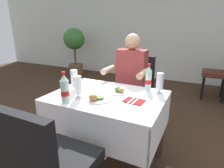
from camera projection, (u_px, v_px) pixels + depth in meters
ground_plane at (94, 164)px, 1.92m from camera, size 11.00×11.00×0.00m
back_wall at (169, 15)px, 4.41m from camera, size 11.00×0.12×3.13m
main_dining_table at (107, 113)px, 1.81m from camera, size 1.04×0.77×0.73m
chair_far_diner_seat at (134, 89)px, 2.47m from camera, size 0.44×0.50×0.97m
chair_near_camera_side at (49, 164)px, 1.15m from camera, size 0.44×0.50×0.97m
seated_diner_far at (130, 79)px, 2.34m from camera, size 0.50×0.46×1.26m
plate_near_camera at (97, 98)px, 1.63m from camera, size 0.23×0.23×0.07m
plate_far_diner at (118, 90)px, 1.82m from camera, size 0.23×0.23×0.06m
beer_glass_left at (78, 87)px, 1.67m from camera, size 0.07×0.07×0.20m
beer_glass_middle at (74, 80)px, 1.84m from camera, size 0.07×0.07×0.21m
beer_glass_right at (160, 83)px, 1.78m from camera, size 0.07×0.07×0.20m
cola_bottle_primary at (65, 90)px, 1.55m from camera, size 0.07×0.07×0.27m
cola_bottle_secondary at (148, 79)px, 1.84m from camera, size 0.06×0.06×0.27m
napkin_cutlery_set at (134, 101)px, 1.61m from camera, size 0.18×0.19×0.01m
background_chair_left at (221, 71)px, 3.41m from camera, size 0.50×0.44×0.97m
potted_plant_corner at (74, 45)px, 5.09m from camera, size 0.57×0.57×1.26m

